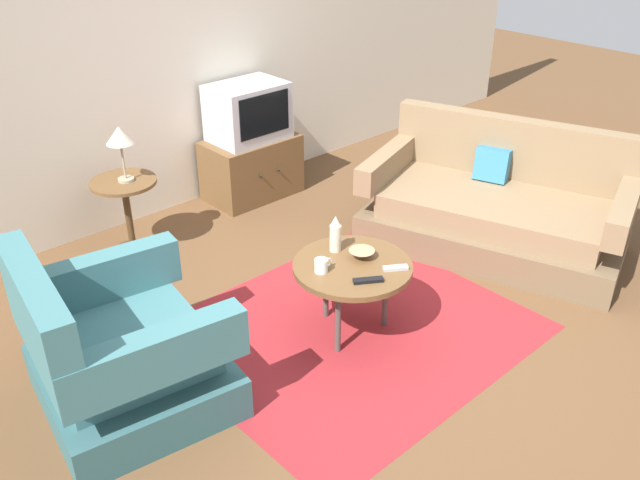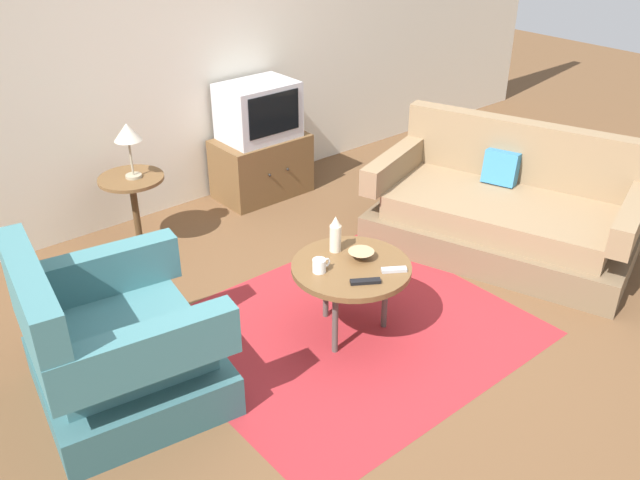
% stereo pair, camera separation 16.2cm
% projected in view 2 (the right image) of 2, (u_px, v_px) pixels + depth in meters
% --- Properties ---
extents(ground_plane, '(16.00, 16.00, 0.00)m').
position_uv_depth(ground_plane, '(371.00, 327.00, 4.24)').
color(ground_plane, brown).
extents(back_wall, '(9.00, 0.12, 2.70)m').
position_uv_depth(back_wall, '(162.00, 41.00, 5.17)').
color(back_wall, beige).
rests_on(back_wall, ground).
extents(area_rug, '(2.03, 1.78, 0.00)m').
position_uv_depth(area_rug, '(350.00, 331.00, 4.20)').
color(area_rug, maroon).
rests_on(area_rug, ground).
extents(armchair, '(1.05, 1.09, 0.92)m').
position_uv_depth(armchair, '(115.00, 350.00, 3.54)').
color(armchair, '#325C60').
rests_on(armchair, ground).
extents(couch, '(1.50, 2.06, 0.88)m').
position_uv_depth(couch, '(503.00, 213.00, 4.99)').
color(couch, brown).
rests_on(couch, ground).
extents(coffee_table, '(0.71, 0.71, 0.48)m').
position_uv_depth(coffee_table, '(351.00, 270.00, 3.99)').
color(coffee_table, brown).
rests_on(coffee_table, ground).
extents(side_table, '(0.47, 0.47, 0.57)m').
position_uv_depth(side_table, '(134.00, 197.00, 4.94)').
color(side_table, brown).
rests_on(side_table, ground).
extents(tv_stand, '(0.78, 0.50, 0.52)m').
position_uv_depth(tv_stand, '(262.00, 166.00, 5.83)').
color(tv_stand, brown).
rests_on(tv_stand, ground).
extents(television, '(0.62, 0.45, 0.46)m').
position_uv_depth(television, '(258.00, 111.00, 5.60)').
color(television, '#B7B7BC').
rests_on(television, tv_stand).
extents(table_lamp, '(0.19, 0.19, 0.40)m').
position_uv_depth(table_lamp, '(128.00, 135.00, 4.70)').
color(table_lamp, '#9E937A').
rests_on(table_lamp, side_table).
extents(vase, '(0.07, 0.07, 0.23)m').
position_uv_depth(vase, '(335.00, 234.00, 4.06)').
color(vase, beige).
rests_on(vase, coffee_table).
extents(mug, '(0.12, 0.08, 0.08)m').
position_uv_depth(mug, '(320.00, 265.00, 3.89)').
color(mug, white).
rests_on(mug, coffee_table).
extents(bowl, '(0.16, 0.16, 0.05)m').
position_uv_depth(bowl, '(361.00, 255.00, 4.02)').
color(bowl, tan).
rests_on(bowl, coffee_table).
extents(tv_remote_dark, '(0.17, 0.13, 0.02)m').
position_uv_depth(tv_remote_dark, '(365.00, 281.00, 3.80)').
color(tv_remote_dark, black).
rests_on(tv_remote_dark, coffee_table).
extents(tv_remote_silver, '(0.15, 0.12, 0.02)m').
position_uv_depth(tv_remote_silver, '(394.00, 270.00, 3.90)').
color(tv_remote_silver, '#B2B2B7').
rests_on(tv_remote_silver, coffee_table).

